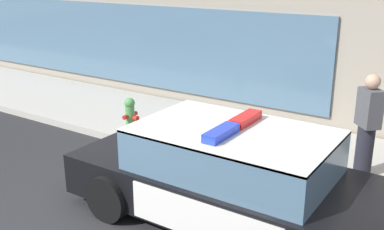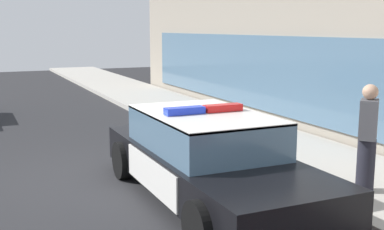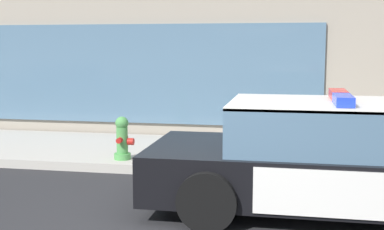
# 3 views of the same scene
# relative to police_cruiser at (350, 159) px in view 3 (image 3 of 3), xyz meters

# --- Properties ---
(sidewalk) EXTENTS (48.00, 2.83, 0.15)m
(sidewalk) POSITION_rel_police_cruiser_xyz_m (-1.79, 2.76, -0.61)
(sidewalk) COLOR #B2ADA3
(sidewalk) RESTS_ON ground
(police_cruiser) EXTENTS (5.07, 2.11, 1.49)m
(police_cruiser) POSITION_rel_police_cruiser_xyz_m (0.00, 0.00, 0.00)
(police_cruiser) COLOR black
(police_cruiser) RESTS_ON ground
(fire_hydrant) EXTENTS (0.34, 0.39, 0.73)m
(fire_hydrant) POSITION_rel_police_cruiser_xyz_m (-3.49, 1.74, -0.18)
(fire_hydrant) COLOR #4C994C
(fire_hydrant) RESTS_ON sidewalk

